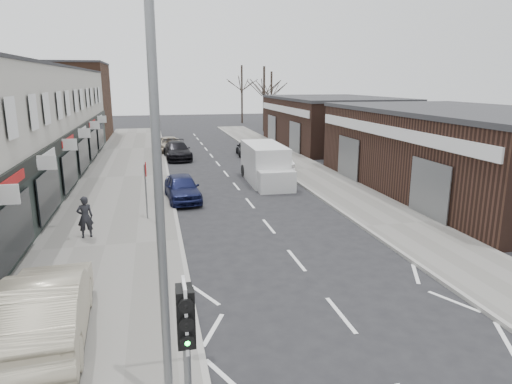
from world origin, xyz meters
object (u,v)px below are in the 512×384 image
parked_car_right_a (277,163)px  parked_car_right_b (246,148)px  parked_car_left_a (182,188)px  pedestrian (85,217)px  warning_sign (146,174)px  sedan_on_pavement (47,306)px  white_van (265,165)px  parked_car_left_b (177,151)px  traffic_light (186,330)px  street_lamp (169,177)px  parked_car_left_c (169,145)px

parked_car_right_a → parked_car_right_b: bearing=-86.6°
parked_car_left_a → pedestrian: bearing=-131.4°
warning_sign → pedestrian: 3.44m
sedan_on_pavement → pedestrian: size_ratio=3.01×
warning_sign → parked_car_left_a: bearing=62.1°
parked_car_left_a → parked_car_right_b: (6.35, 14.13, -0.06)m
white_van → pedestrian: bearing=-135.5°
parked_car_left_b → parked_car_right_b: 5.90m
warning_sign → parked_car_right_b: (8.11, 17.45, -1.55)m
white_van → parked_car_left_a: (-5.40, -3.49, -0.42)m
traffic_light → warning_sign: bearing=93.1°
white_van → parked_car_left_a: white_van is taller
traffic_light → sedan_on_pavement: 5.48m
traffic_light → street_lamp: (-0.13, 1.22, 2.20)m
traffic_light → parked_car_left_a: traffic_light is taller
sedan_on_pavement → traffic_light: bearing=121.9°
street_lamp → warning_sign: 13.04m
street_lamp → pedestrian: (-3.03, 10.66, -3.65)m
street_lamp → pedestrian: street_lamp is taller
parked_car_right_a → parked_car_right_b: size_ratio=1.07×
warning_sign → parked_car_left_b: size_ratio=0.55×
white_van → parked_car_left_a: size_ratio=1.48×
parked_car_left_c → parked_car_right_a: size_ratio=1.15×
parked_car_right_a → warning_sign: bearing=47.4°
warning_sign → parked_car_left_b: (2.24, 16.83, -1.49)m
pedestrian → parked_car_left_c: size_ratio=0.36×
pedestrian → white_van: bearing=-154.3°
sedan_on_pavement → parked_car_left_c: bearing=-100.9°
parked_car_right_a → parked_car_left_b: bearing=-48.9°
parked_car_right_a → parked_car_right_b: parked_car_right_a is taller
traffic_light → parked_car_left_b: 30.93m
street_lamp → parked_car_right_b: size_ratio=2.11×
sedan_on_pavement → parked_car_left_c: (4.05, 30.79, -0.31)m
traffic_light → parked_car_right_a: size_ratio=0.76×
street_lamp → warning_sign: (-0.63, 12.80, -2.42)m
sedan_on_pavement → parked_car_left_b: (4.53, 26.54, -0.25)m
traffic_light → pedestrian: 12.38m
parked_car_left_b → parked_car_left_a: bearing=-95.8°
parked_car_left_a → parked_car_right_b: 15.49m
sedan_on_pavement → parked_car_right_b: bearing=-114.4°
sedan_on_pavement → pedestrian: bearing=-92.6°
traffic_light → sedan_on_pavement: size_ratio=0.61×
warning_sign → sedan_on_pavement: bearing=-103.3°
warning_sign → parked_car_left_c: size_ratio=0.58×
traffic_light → pedestrian: (-3.16, 11.88, -1.45)m
street_lamp → parked_car_right_a: street_lamp is taller
parked_car_right_b → parked_car_left_a: bearing=69.9°
warning_sign → parked_car_right_a: size_ratio=0.67×
white_van → parked_car_right_b: 10.69m
warning_sign → parked_car_right_a: 13.03m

